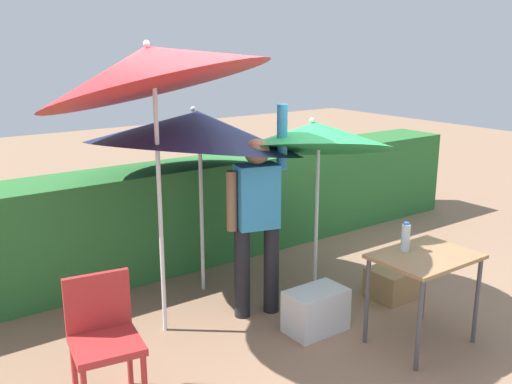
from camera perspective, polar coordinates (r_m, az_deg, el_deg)
ground_plane at (r=5.27m, az=1.96°, el=-12.33°), size 24.00×24.00×0.00m
hedge_row at (r=6.39m, az=-7.36°, el=-2.17°), size 8.00×0.70×1.11m
umbrella_rainbow at (r=5.34m, az=5.87°, el=5.50°), size 1.54×1.50×1.93m
umbrella_orange at (r=5.43m, az=-5.89°, el=6.08°), size 2.09×2.06×2.00m
umbrella_yellow at (r=4.51m, az=-10.37°, el=12.02°), size 1.88×1.82×2.68m
person_vendor at (r=5.01m, az=0.10°, el=-2.25°), size 0.55×0.31×1.88m
chair_plastic at (r=4.07m, az=-14.84°, el=-13.37°), size 0.50×0.50×0.89m
cooler_box at (r=5.01m, az=5.94°, el=-11.56°), size 0.51×0.32×0.37m
crate_cardboard at (r=5.77m, az=13.42°, el=-8.71°), size 0.45×0.38×0.29m
folding_table at (r=4.80m, az=16.33°, el=-7.01°), size 0.80×0.60×0.76m
bottle_water at (r=4.76m, az=14.56°, el=-4.36°), size 0.07×0.07×0.24m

